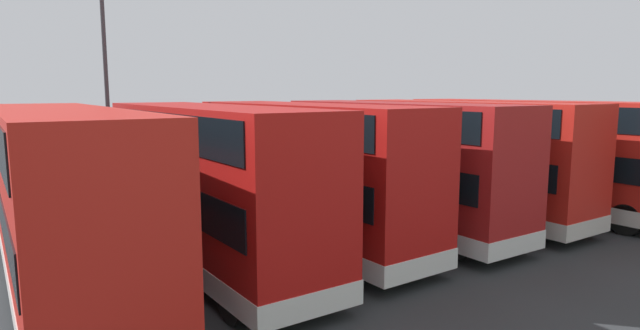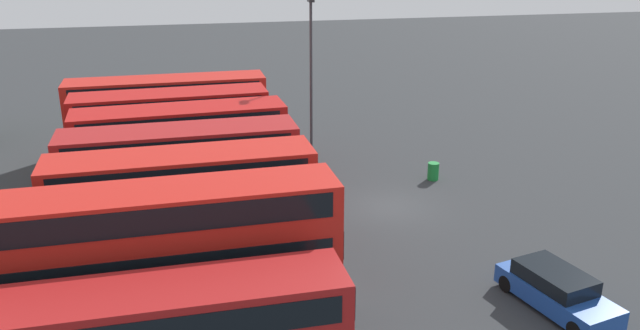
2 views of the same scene
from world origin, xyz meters
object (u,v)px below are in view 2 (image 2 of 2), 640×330
(bus_single_deck_near_end, at_px, (157,328))
(bus_double_decker_sixth, at_px, (172,130))
(bus_double_decker_fourth, at_px, (181,174))
(bus_double_decker_seventh, at_px, (168,113))
(bus_double_decker_second, at_px, (170,245))
(bus_double_decker_fifth, at_px, (182,149))
(waste_bin_yellow, at_px, (433,171))
(bus_double_decker_third, at_px, (184,204))
(car_hatchback_silver, at_px, (556,290))
(lamp_post_tall, at_px, (311,68))

(bus_single_deck_near_end, relative_size, bus_double_decker_sixth, 1.10)
(bus_double_decker_fourth, bearing_deg, bus_double_decker_seventh, 3.32)
(bus_double_decker_second, distance_m, bus_double_decker_fourth, 7.16)
(bus_double_decker_fifth, xyz_separation_m, bus_double_decker_seventh, (7.16, 0.71, 0.00))
(bus_double_decker_second, height_order, bus_double_decker_fifth, same)
(bus_double_decker_sixth, distance_m, waste_bin_yellow, 14.42)
(bus_double_decker_fourth, distance_m, waste_bin_yellow, 13.72)
(bus_double_decker_third, relative_size, car_hatchback_silver, 2.18)
(lamp_post_tall, bearing_deg, bus_double_decker_fourth, 137.31)
(car_hatchback_silver, distance_m, waste_bin_yellow, 13.01)
(lamp_post_tall, relative_size, waste_bin_yellow, 9.74)
(bus_double_decker_seventh, height_order, lamp_post_tall, lamp_post_tall)
(bus_single_deck_near_end, xyz_separation_m, waste_bin_yellow, (13.86, -14.18, -1.15))
(bus_double_decker_third, xyz_separation_m, car_hatchback_silver, (-6.54, -12.74, -1.75))
(bus_double_decker_third, distance_m, car_hatchback_silver, 14.43)
(bus_double_decker_fifth, xyz_separation_m, car_hatchback_silver, (-13.72, -12.70, -1.75))
(bus_double_decker_third, height_order, bus_double_decker_seventh, same)
(bus_double_decker_fifth, height_order, waste_bin_yellow, bus_double_decker_fifth)
(bus_double_decker_sixth, bearing_deg, bus_double_decker_fifth, -171.78)
(bus_double_decker_sixth, relative_size, car_hatchback_silver, 2.18)
(bus_double_decker_second, distance_m, lamp_post_tall, 17.62)
(bus_double_decker_seventh, bearing_deg, car_hatchback_silver, -147.29)
(bus_double_decker_second, height_order, lamp_post_tall, lamp_post_tall)
(bus_double_decker_third, height_order, car_hatchback_silver, bus_double_decker_third)
(bus_double_decker_fourth, distance_m, car_hatchback_silver, 16.34)
(car_hatchback_silver, xyz_separation_m, waste_bin_yellow, (13.00, -0.47, -0.23))
(bus_double_decker_second, distance_m, bus_double_decker_fifth, 10.86)
(bus_double_decker_second, relative_size, waste_bin_yellow, 12.57)
(bus_single_deck_near_end, bearing_deg, bus_double_decker_seventh, -0.80)
(bus_double_decker_sixth, height_order, waste_bin_yellow, bus_double_decker_sixth)
(bus_double_decker_seventh, distance_m, lamp_post_tall, 9.10)
(bus_single_deck_near_end, distance_m, bus_double_decker_third, 7.51)
(car_hatchback_silver, height_order, lamp_post_tall, lamp_post_tall)
(bus_double_decker_third, bearing_deg, bus_double_decker_fifth, -0.34)
(bus_double_decker_fifth, relative_size, lamp_post_tall, 1.14)
(car_hatchback_silver, height_order, waste_bin_yellow, car_hatchback_silver)
(bus_double_decker_third, relative_size, lamp_post_tall, 1.14)
(bus_double_decker_fourth, distance_m, bus_double_decker_fifth, 3.70)
(bus_double_decker_fifth, height_order, lamp_post_tall, lamp_post_tall)
(bus_double_decker_second, relative_size, bus_double_decker_seventh, 1.02)
(bus_double_decker_fifth, distance_m, waste_bin_yellow, 13.34)
(bus_double_decker_fifth, distance_m, car_hatchback_silver, 18.78)
(car_hatchback_silver, bearing_deg, bus_double_decker_fourth, 51.89)
(bus_double_decker_sixth, relative_size, bus_double_decker_seventh, 0.90)
(bus_double_decker_third, xyz_separation_m, waste_bin_yellow, (6.45, -13.21, -1.97))
(bus_double_decker_seventh, bearing_deg, bus_double_decker_sixth, -176.69)
(bus_double_decker_sixth, xyz_separation_m, lamp_post_tall, (1.12, -8.01, 2.88))
(waste_bin_yellow, bearing_deg, bus_double_decker_sixth, 73.11)
(bus_double_decker_second, xyz_separation_m, car_hatchback_silver, (-2.88, -13.28, -1.75))
(bus_double_decker_third, distance_m, bus_double_decker_fifth, 7.18)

